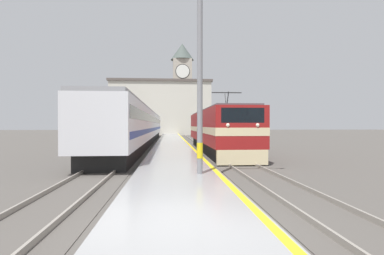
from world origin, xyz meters
The scene contains 9 objects.
ground_plane centered at (0.00, 30.00, 0.00)m, with size 200.00×200.00×0.00m, color #514C47.
platform centered at (0.00, 25.00, 0.17)m, with size 3.43×140.00×0.34m.
rail_track_near centered at (3.54, 25.00, 0.03)m, with size 2.83×140.00×0.16m.
rail_track_far centered at (-3.53, 25.00, 0.03)m, with size 2.83×140.00×0.16m.
locomotive_train centered at (3.54, 18.19, 1.77)m, with size 2.92×17.95×4.43m.
passenger_train centered at (-3.53, 30.10, 2.08)m, with size 2.92×46.82×3.86m.
catenary_mast centered at (1.00, 5.22, 4.51)m, with size 3.00×0.23×8.12m.
clock_tower centered at (3.02, 70.39, 12.42)m, with size 5.88×5.88×23.05m.
station_building centered at (-2.18, 61.42, 6.07)m, with size 22.53×7.74×12.09m.
Camera 1 is at (-0.33, -6.21, 2.22)m, focal length 28.00 mm.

